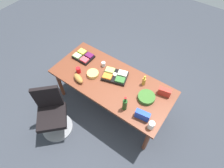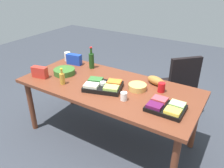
{
  "view_description": "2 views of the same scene",
  "coord_description": "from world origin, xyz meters",
  "px_view_note": "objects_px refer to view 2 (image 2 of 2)",
  "views": [
    {
      "loc": [
        1.14,
        -1.57,
        3.25
      ],
      "look_at": [
        0.08,
        -0.09,
        0.84
      ],
      "focal_mm": 29.24,
      "sensor_mm": 36.0,
      "label": 1
    },
    {
      "loc": [
        -1.29,
        1.98,
        2.0
      ],
      "look_at": [
        -0.11,
        0.08,
        0.85
      ],
      "focal_mm": 35.92,
      "sensor_mm": 36.0,
      "label": 2
    }
  ],
  "objects_px": {
    "conference_table": "(108,91)",
    "paper_cup": "(124,96)",
    "wine_bottle": "(91,60)",
    "red_solo_cup": "(161,87)",
    "chip_bag_blue": "(74,59)",
    "veggie_tray": "(103,86)",
    "salad_bowl": "(64,71)",
    "bread_loaf": "(156,81)",
    "mayo_jar": "(68,56)",
    "office_chair": "(175,92)",
    "fruit_platter": "(166,107)",
    "chip_bowl": "(137,87)",
    "chip_bag_red": "(40,72)",
    "dressing_bottle": "(62,78)"
  },
  "relations": [
    {
      "from": "paper_cup",
      "to": "fruit_platter",
      "type": "bearing_deg",
      "value": -173.13
    },
    {
      "from": "mayo_jar",
      "to": "wine_bottle",
      "type": "bearing_deg",
      "value": 175.39
    },
    {
      "from": "paper_cup",
      "to": "mayo_jar",
      "type": "distance_m",
      "value": 1.4
    },
    {
      "from": "conference_table",
      "to": "veggie_tray",
      "type": "relative_size",
      "value": 4.38
    },
    {
      "from": "conference_table",
      "to": "office_chair",
      "type": "xyz_separation_m",
      "value": [
        -0.56,
        -0.98,
        -0.32
      ]
    },
    {
      "from": "chip_bag_blue",
      "to": "paper_cup",
      "type": "bearing_deg",
      "value": 155.6
    },
    {
      "from": "office_chair",
      "to": "chip_bowl",
      "type": "bearing_deg",
      "value": 76.59
    },
    {
      "from": "salad_bowl",
      "to": "chip_bag_blue",
      "type": "distance_m",
      "value": 0.36
    },
    {
      "from": "conference_table",
      "to": "bread_loaf",
      "type": "relative_size",
      "value": 8.94
    },
    {
      "from": "fruit_platter",
      "to": "wine_bottle",
      "type": "bearing_deg",
      "value": -20.61
    },
    {
      "from": "dressing_bottle",
      "to": "wine_bottle",
      "type": "bearing_deg",
      "value": -90.06
    },
    {
      "from": "conference_table",
      "to": "chip_bag_red",
      "type": "bearing_deg",
      "value": 17.57
    },
    {
      "from": "wine_bottle",
      "to": "salad_bowl",
      "type": "bearing_deg",
      "value": 62.67
    },
    {
      "from": "chip_bag_red",
      "to": "fruit_platter",
      "type": "relative_size",
      "value": 0.56
    },
    {
      "from": "conference_table",
      "to": "red_solo_cup",
      "type": "height_order",
      "value": "red_solo_cup"
    },
    {
      "from": "chip_bag_red",
      "to": "bread_loaf",
      "type": "relative_size",
      "value": 0.83
    },
    {
      "from": "fruit_platter",
      "to": "wine_bottle",
      "type": "xyz_separation_m",
      "value": [
        1.24,
        -0.47,
        0.08
      ]
    },
    {
      "from": "chip_bag_red",
      "to": "salad_bowl",
      "type": "distance_m",
      "value": 0.31
    },
    {
      "from": "chip_bowl",
      "to": "conference_table",
      "type": "bearing_deg",
      "value": 13.99
    },
    {
      "from": "bread_loaf",
      "to": "chip_bowl",
      "type": "xyz_separation_m",
      "value": [
        0.13,
        0.23,
        -0.02
      ]
    },
    {
      "from": "red_solo_cup",
      "to": "office_chair",
      "type": "bearing_deg",
      "value": -87.4
    },
    {
      "from": "chip_bag_red",
      "to": "paper_cup",
      "type": "bearing_deg",
      "value": -176.56
    },
    {
      "from": "fruit_platter",
      "to": "office_chair",
      "type": "bearing_deg",
      "value": -79.48
    },
    {
      "from": "conference_table",
      "to": "dressing_bottle",
      "type": "xyz_separation_m",
      "value": [
        0.48,
        0.26,
        0.15
      ]
    },
    {
      "from": "fruit_platter",
      "to": "paper_cup",
      "type": "xyz_separation_m",
      "value": [
        0.44,
        0.05,
        0.01
      ]
    },
    {
      "from": "chip_bag_blue",
      "to": "chip_bowl",
      "type": "relative_size",
      "value": 1.07
    },
    {
      "from": "dressing_bottle",
      "to": "bread_loaf",
      "type": "height_order",
      "value": "dressing_bottle"
    },
    {
      "from": "dressing_bottle",
      "to": "bread_loaf",
      "type": "relative_size",
      "value": 0.84
    },
    {
      "from": "office_chair",
      "to": "wine_bottle",
      "type": "height_order",
      "value": "wine_bottle"
    },
    {
      "from": "red_solo_cup",
      "to": "chip_bowl",
      "type": "bearing_deg",
      "value": 21.24
    },
    {
      "from": "red_solo_cup",
      "to": "salad_bowl",
      "type": "bearing_deg",
      "value": 9.78
    },
    {
      "from": "chip_bag_red",
      "to": "bread_loaf",
      "type": "xyz_separation_m",
      "value": [
        -1.33,
        -0.59,
        -0.02
      ]
    },
    {
      "from": "veggie_tray",
      "to": "bread_loaf",
      "type": "xyz_separation_m",
      "value": [
        -0.47,
        -0.42,
        0.01
      ]
    },
    {
      "from": "chip_bowl",
      "to": "mayo_jar",
      "type": "bearing_deg",
      "value": -11.89
    },
    {
      "from": "conference_table",
      "to": "mayo_jar",
      "type": "xyz_separation_m",
      "value": [
        0.96,
        -0.36,
        0.14
      ]
    },
    {
      "from": "chip_bag_red",
      "to": "dressing_bottle",
      "type": "xyz_separation_m",
      "value": [
        -0.38,
        -0.01,
        0.01
      ]
    },
    {
      "from": "salad_bowl",
      "to": "bread_loaf",
      "type": "distance_m",
      "value": 1.19
    },
    {
      "from": "red_solo_cup",
      "to": "mayo_jar",
      "type": "bearing_deg",
      "value": -6.52
    },
    {
      "from": "wine_bottle",
      "to": "chip_bag_blue",
      "type": "bearing_deg",
      "value": 3.94
    },
    {
      "from": "wine_bottle",
      "to": "chip_bowl",
      "type": "distance_m",
      "value": 0.86
    },
    {
      "from": "chip_bag_red",
      "to": "red_solo_cup",
      "type": "xyz_separation_m",
      "value": [
        -1.45,
        -0.45,
        -0.01
      ]
    },
    {
      "from": "conference_table",
      "to": "bread_loaf",
      "type": "distance_m",
      "value": 0.58
    },
    {
      "from": "wine_bottle",
      "to": "red_solo_cup",
      "type": "bearing_deg",
      "value": 172.63
    },
    {
      "from": "conference_table",
      "to": "paper_cup",
      "type": "relative_size",
      "value": 23.85
    },
    {
      "from": "salad_bowl",
      "to": "mayo_jar",
      "type": "xyz_separation_m",
      "value": [
        0.3,
        -0.39,
        0.03
      ]
    },
    {
      "from": "dressing_bottle",
      "to": "bread_loaf",
      "type": "distance_m",
      "value": 1.11
    },
    {
      "from": "office_chair",
      "to": "fruit_platter",
      "type": "distance_m",
      "value": 1.22
    },
    {
      "from": "bread_loaf",
      "to": "chip_bag_blue",
      "type": "xyz_separation_m",
      "value": [
        1.25,
        0.02,
        0.02
      ]
    },
    {
      "from": "chip_bag_blue",
      "to": "veggie_tray",
      "type": "bearing_deg",
      "value": 152.57
    },
    {
      "from": "red_solo_cup",
      "to": "bread_loaf",
      "type": "bearing_deg",
      "value": -48.16
    }
  ]
}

